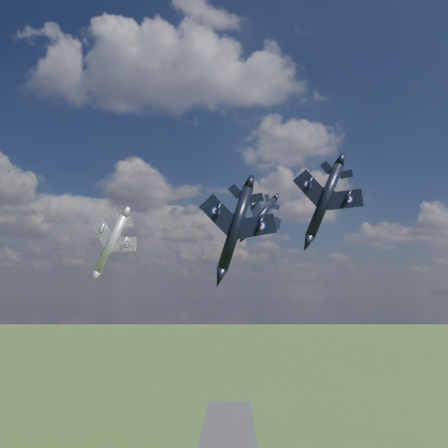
# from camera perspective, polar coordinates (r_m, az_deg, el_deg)

# --- Properties ---
(jet_lead_navy) EXTENTS (13.41, 17.26, 6.81)m
(jet_lead_navy) POSITION_cam_1_polar(r_m,az_deg,el_deg) (60.31, 1.49, -0.54)
(jet_lead_navy) COLOR black
(jet_right_navy) EXTENTS (11.07, 13.71, 5.84)m
(jet_right_navy) POSITION_cam_1_polar(r_m,az_deg,el_deg) (51.90, 13.00, 3.02)
(jet_right_navy) COLOR black
(jet_high_navy) EXTENTS (14.28, 16.63, 8.71)m
(jet_high_navy) POSITION_cam_1_polar(r_m,az_deg,el_deg) (89.25, 4.72, 0.92)
(jet_high_navy) COLOR black
(jet_left_silver) EXTENTS (15.65, 18.25, 8.00)m
(jet_left_silver) POSITION_cam_1_polar(r_m,az_deg,el_deg) (81.98, -14.55, -2.52)
(jet_left_silver) COLOR gray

